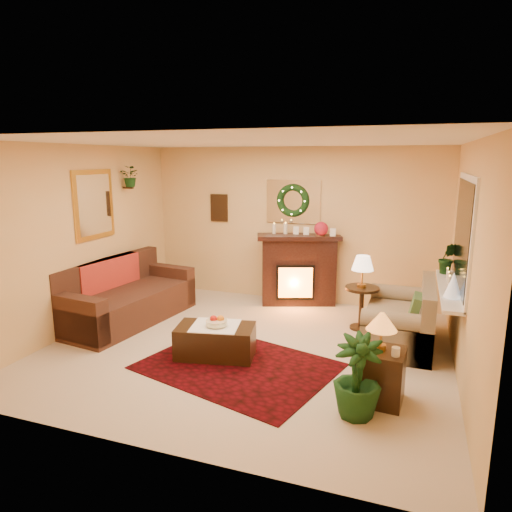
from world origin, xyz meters
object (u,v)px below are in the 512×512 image
(loveseat, at_px, (399,313))
(sofa, at_px, (128,293))
(end_table_square, at_px, (380,376))
(coffee_table, at_px, (216,340))
(side_table_round, at_px, (361,307))
(fireplace, at_px, (298,272))

(loveseat, bearing_deg, sofa, -172.59)
(end_table_square, xyz_separation_m, coffee_table, (-2.00, 0.42, -0.06))
(loveseat, xyz_separation_m, end_table_square, (-0.11, -1.61, -0.15))
(side_table_round, relative_size, end_table_square, 1.14)
(side_table_round, bearing_deg, end_table_square, -78.05)
(sofa, distance_m, loveseat, 3.90)
(sofa, height_order, side_table_round, sofa)
(fireplace, xyz_separation_m, side_table_round, (1.14, -0.85, -0.22))
(fireplace, distance_m, loveseat, 2.07)
(fireplace, bearing_deg, loveseat, -55.24)
(sofa, distance_m, coffee_table, 1.92)
(fireplace, bearing_deg, side_table_round, -55.95)
(end_table_square, bearing_deg, fireplace, 118.87)
(loveseat, relative_size, end_table_square, 2.66)
(fireplace, distance_m, coffee_table, 2.47)
(loveseat, bearing_deg, coffee_table, -149.83)
(sofa, bearing_deg, loveseat, 14.41)
(sofa, height_order, loveseat, sofa)
(sofa, xyz_separation_m, coffee_table, (1.76, -0.73, -0.22))
(fireplace, xyz_separation_m, coffee_table, (-0.44, -2.41, -0.34))
(side_table_round, bearing_deg, fireplace, 143.33)
(loveseat, bearing_deg, end_table_square, -93.35)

